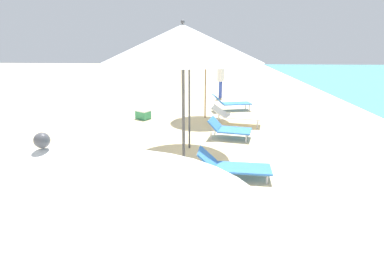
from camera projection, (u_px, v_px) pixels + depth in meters
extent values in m
cone|color=white|center=(49.00, 190.00, 1.19)|extent=(1.91, 1.91, 0.35)
sphere|color=#4C4C51|center=(42.00, 140.00, 1.13)|extent=(0.06, 0.06, 0.06)
cylinder|color=#4C4C51|center=(184.00, 138.00, 4.81)|extent=(0.05, 0.05, 2.39)
cone|color=white|center=(183.00, 44.00, 4.40)|extent=(2.39, 2.39, 0.54)
sphere|color=#4C4C51|center=(183.00, 22.00, 4.32)|extent=(0.06, 0.06, 0.06)
cube|color=blue|center=(243.00, 168.00, 6.11)|extent=(1.15, 0.63, 0.04)
cube|color=blue|center=(207.00, 158.00, 6.15)|extent=(0.42, 0.58, 0.35)
cylinder|color=#B2B2B7|center=(265.00, 170.00, 6.30)|extent=(0.04, 0.04, 0.19)
cylinder|color=#B2B2B7|center=(267.00, 179.00, 5.86)|extent=(0.04, 0.04, 0.19)
cylinder|color=#B2B2B7|center=(205.00, 167.00, 6.45)|extent=(0.04, 0.04, 0.19)
cylinder|color=#B2B2B7|center=(203.00, 176.00, 6.02)|extent=(0.04, 0.04, 0.19)
cylinder|color=#4C4C51|center=(189.00, 106.00, 7.56)|extent=(0.05, 0.05, 2.24)
cone|color=white|center=(189.00, 50.00, 7.18)|extent=(2.32, 2.32, 0.50)
sphere|color=#4C4C51|center=(189.00, 38.00, 7.10)|extent=(0.06, 0.06, 0.06)
cube|color=blue|center=(235.00, 130.00, 8.57)|extent=(1.03, 0.85, 0.04)
cube|color=blue|center=(215.00, 123.00, 8.68)|extent=(0.43, 0.72, 0.31)
cylinder|color=#B2B2B7|center=(248.00, 133.00, 8.78)|extent=(0.04, 0.04, 0.23)
cylinder|color=#B2B2B7|center=(246.00, 139.00, 8.25)|extent=(0.04, 0.04, 0.23)
cylinder|color=#B2B2B7|center=(215.00, 130.00, 9.04)|extent=(0.04, 0.04, 0.23)
cylinder|color=#B2B2B7|center=(211.00, 136.00, 8.51)|extent=(0.04, 0.04, 0.23)
cylinder|color=olive|center=(205.00, 89.00, 10.71)|extent=(0.05, 0.05, 2.09)
cone|color=white|center=(206.00, 51.00, 10.35)|extent=(2.04, 2.04, 0.52)
sphere|color=olive|center=(206.00, 43.00, 10.27)|extent=(0.06, 0.06, 0.06)
cube|color=blue|center=(236.00, 103.00, 12.11)|extent=(1.27, 0.82, 0.04)
cube|color=blue|center=(218.00, 99.00, 11.93)|extent=(0.50, 0.63, 0.38)
cylinder|color=#B2B2B7|center=(246.00, 106.00, 12.45)|extent=(0.04, 0.04, 0.26)
cylinder|color=#B2B2B7|center=(249.00, 108.00, 12.02)|extent=(0.04, 0.04, 0.26)
cylinder|color=#B2B2B7|center=(215.00, 107.00, 12.24)|extent=(0.04, 0.04, 0.26)
cylinder|color=#B2B2B7|center=(217.00, 109.00, 11.80)|extent=(0.04, 0.04, 0.26)
cube|color=white|center=(243.00, 117.00, 9.91)|extent=(1.28, 0.87, 0.04)
cube|color=white|center=(219.00, 111.00, 10.06)|extent=(0.56, 0.73, 0.30)
cylinder|color=#B2B2B7|center=(258.00, 120.00, 10.10)|extent=(0.04, 0.04, 0.28)
cylinder|color=#B2B2B7|center=(257.00, 124.00, 9.58)|extent=(0.04, 0.04, 0.28)
cylinder|color=#B2B2B7|center=(219.00, 118.00, 10.41)|extent=(0.04, 0.04, 0.28)
cylinder|color=#B2B2B7|center=(216.00, 122.00, 9.89)|extent=(0.04, 0.04, 0.28)
cylinder|color=#334CB2|center=(221.00, 89.00, 14.76)|extent=(0.11, 0.11, 0.83)
cylinder|color=#334CB2|center=(220.00, 90.00, 14.61)|extent=(0.11, 0.11, 0.83)
cube|color=silver|center=(221.00, 75.00, 14.48)|extent=(0.34, 0.42, 0.62)
sphere|color=#D8A87F|center=(221.00, 66.00, 14.37)|extent=(0.22, 0.22, 0.22)
cube|color=#338C59|center=(143.00, 115.00, 10.78)|extent=(0.59, 0.55, 0.29)
cube|color=white|center=(143.00, 110.00, 10.73)|extent=(0.60, 0.56, 0.05)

